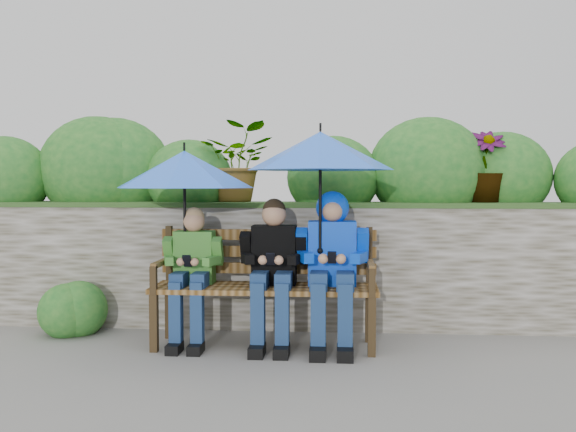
# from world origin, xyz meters

# --- Properties ---
(ground) EXTENTS (60.00, 60.00, 0.00)m
(ground) POSITION_xyz_m (0.00, 0.00, 0.00)
(ground) COLOR slate
(ground) RESTS_ON ground
(garden_backdrop) EXTENTS (8.00, 2.87, 1.89)m
(garden_backdrop) POSITION_xyz_m (-0.05, 1.55, 0.69)
(garden_backdrop) COLOR brown
(garden_backdrop) RESTS_ON ground
(park_bench) EXTENTS (1.63, 0.48, 0.86)m
(park_bench) POSITION_xyz_m (-0.17, 0.14, 0.49)
(park_bench) COLOR #322514
(park_bench) RESTS_ON ground
(boy_left) EXTENTS (0.43, 0.50, 1.01)m
(boy_left) POSITION_xyz_m (-0.70, 0.08, 0.57)
(boy_left) COLOR #327923
(boy_left) RESTS_ON ground
(boy_middle) EXTENTS (0.48, 0.56, 1.08)m
(boy_middle) POSITION_xyz_m (-0.11, 0.07, 0.60)
(boy_middle) COLOR black
(boy_middle) RESTS_ON ground
(boy_right) EXTENTS (0.52, 0.63, 1.13)m
(boy_right) POSITION_xyz_m (0.32, 0.08, 0.67)
(boy_right) COLOR blue
(boy_right) RESTS_ON ground
(umbrella_left) EXTENTS (1.02, 1.02, 0.82)m
(umbrella_left) POSITION_xyz_m (-0.76, 0.11, 1.29)
(umbrella_left) COLOR blue
(umbrella_left) RESTS_ON ground
(umbrella_right) EXTENTS (1.04, 1.04, 0.93)m
(umbrella_right) POSITION_xyz_m (0.23, 0.06, 1.42)
(umbrella_right) COLOR blue
(umbrella_right) RESTS_ON ground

